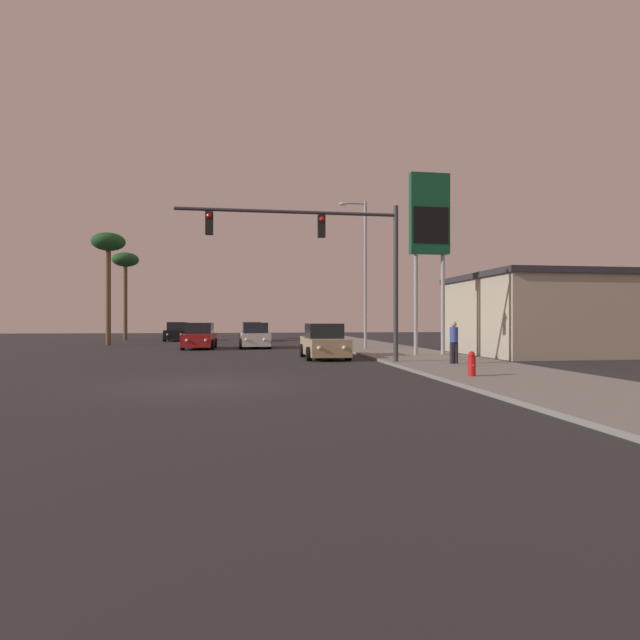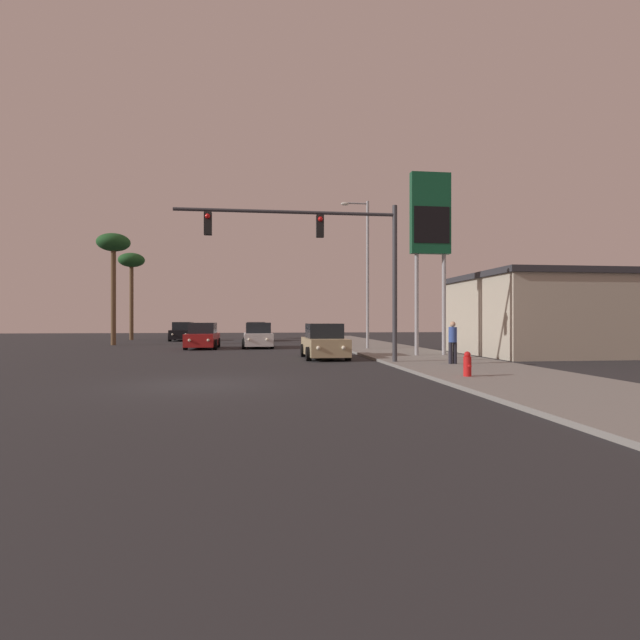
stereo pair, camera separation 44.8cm
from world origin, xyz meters
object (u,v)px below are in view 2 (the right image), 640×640
object	(u,v)px
street_lamp	(366,267)
traffic_light_mast	(331,247)
car_red	(203,337)
car_silver	(256,332)
fire_hydrant	(467,364)
palm_tree_far	(131,265)
gas_station_sign	(430,223)
car_tan	(324,343)
car_white	(258,336)
palm_tree_mid	(113,248)
car_black	(183,332)
pedestrian_on_sidewalk	(453,341)

from	to	relation	value
street_lamp	traffic_light_mast	bearing A→B (deg)	-110.43
car_red	car_silver	size ratio (longest dim) A/B	1.00
car_red	fire_hydrant	size ratio (longest dim) A/B	5.70
traffic_light_mast	street_lamp	distance (m)	10.33
palm_tree_far	street_lamp	bearing A→B (deg)	-45.68
car_red	car_silver	world-z (taller)	same
street_lamp	gas_station_sign	bearing A→B (deg)	-72.72
car_tan	car_silver	distance (m)	21.55
car_silver	fire_hydrant	world-z (taller)	car_silver
street_lamp	car_tan	bearing A→B (deg)	-118.84
car_white	gas_station_sign	bearing A→B (deg)	128.39
car_tan	car_red	distance (m)	11.43
car_red	palm_tree_far	world-z (taller)	palm_tree_far
street_lamp	palm_tree_mid	world-z (taller)	street_lamp
traffic_light_mast	car_black	bearing A→B (deg)	110.38
car_white	palm_tree_far	distance (m)	20.04
street_lamp	gas_station_sign	xyz separation A→B (m)	(1.91, -6.13, 1.50)
street_lamp	pedestrian_on_sidewalk	size ratio (longest dim) A/B	5.39
car_silver	fire_hydrant	xyz separation A→B (m)	(6.44, -30.46, -0.27)
car_tan	palm_tree_mid	size ratio (longest dim) A/B	0.52
car_silver	car_tan	bearing A→B (deg)	98.05
gas_station_sign	palm_tree_mid	xyz separation A→B (m)	(-19.03, 14.81, 0.56)
car_tan	traffic_light_mast	world-z (taller)	traffic_light_mast
car_silver	pedestrian_on_sidewalk	distance (m)	27.31
street_lamp	palm_tree_mid	xyz separation A→B (m)	(-17.12, 8.67, 2.06)
car_white	gas_station_sign	size ratio (longest dim) A/B	0.48
car_black	car_silver	world-z (taller)	same
car_red	car_silver	distance (m)	12.52
pedestrian_on_sidewalk	car_black	bearing A→B (deg)	117.71
car_tan	gas_station_sign	size ratio (longest dim) A/B	0.48
fire_hydrant	car_red	bearing A→B (deg)	118.19
pedestrian_on_sidewalk	car_red	bearing A→B (deg)	128.20
street_lamp	fire_hydrant	size ratio (longest dim) A/B	11.84
street_lamp	palm_tree_mid	bearing A→B (deg)	153.13
car_silver	traffic_light_mast	xyz separation A→B (m)	(3.04, -24.85, 4.05)
car_black	palm_tree_far	xyz separation A→B (m)	(-5.05, 2.57, 6.30)
car_silver	palm_tree_mid	world-z (taller)	palm_tree_mid
car_black	pedestrian_on_sidewalk	size ratio (longest dim) A/B	2.58
car_black	car_silver	bearing A→B (deg)	172.23
traffic_light_mast	palm_tree_mid	size ratio (longest dim) A/B	1.10
palm_tree_far	car_red	bearing A→B (deg)	-62.30
car_silver	pedestrian_on_sidewalk	world-z (taller)	pedestrian_on_sidewalk
pedestrian_on_sidewalk	palm_tree_far	size ratio (longest dim) A/B	0.20
car_white	car_black	size ratio (longest dim) A/B	1.01
car_red	palm_tree_far	bearing A→B (deg)	-60.61
fire_hydrant	pedestrian_on_sidewalk	distance (m)	4.48
car_tan	car_black	size ratio (longest dim) A/B	1.00
car_tan	street_lamp	xyz separation A→B (m)	(3.38, 6.13, 4.36)
car_tan	fire_hydrant	world-z (taller)	car_tan
car_black	car_silver	xyz separation A→B (m)	(6.53, -0.93, 0.00)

